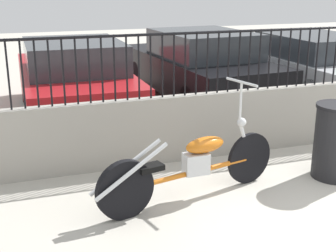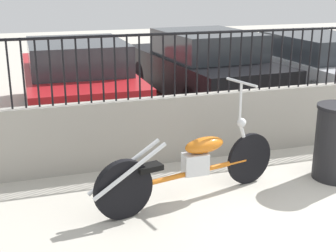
{
  "view_description": "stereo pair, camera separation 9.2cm",
  "coord_description": "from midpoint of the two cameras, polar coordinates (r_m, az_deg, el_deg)",
  "views": [
    {
      "loc": [
        -3.64,
        -3.49,
        2.38
      ],
      "look_at": [
        -1.88,
        1.59,
        0.7
      ],
      "focal_mm": 50.0,
      "sensor_mm": 36.0,
      "label": 1
    },
    {
      "loc": [
        -3.56,
        -3.52,
        2.38
      ],
      "look_at": [
        -1.88,
        1.59,
        0.7
      ],
      "focal_mm": 50.0,
      "sensor_mm": 36.0,
      "label": 2
    }
  ],
  "objects": [
    {
      "name": "low_wall",
      "position": [
        7.03,
        13.5,
        0.91
      ],
      "size": [
        8.08,
        0.18,
        0.91
      ],
      "color": "#9E998E",
      "rests_on": "ground_plane"
    },
    {
      "name": "car_red",
      "position": [
        8.62,
        -10.73,
        5.74
      ],
      "size": [
        1.84,
        4.27,
        1.38
      ],
      "rotation": [
        0.0,
        0.0,
        1.56
      ],
      "color": "black",
      "rests_on": "ground_plane"
    },
    {
      "name": "car_silver",
      "position": [
        10.63,
        17.58,
        7.22
      ],
      "size": [
        1.94,
        4.57,
        1.3
      ],
      "rotation": [
        0.0,
        0.0,
        1.59
      ],
      "color": "black",
      "rests_on": "ground_plane"
    },
    {
      "name": "car_black",
      "position": [
        9.62,
        4.51,
        7.31
      ],
      "size": [
        2.09,
        4.5,
        1.43
      ],
      "rotation": [
        0.0,
        0.0,
        1.64
      ],
      "color": "black",
      "rests_on": "ground_plane"
    },
    {
      "name": "fence_railing",
      "position": [
        6.82,
        14.09,
        8.94
      ],
      "size": [
        8.08,
        0.04,
        0.84
      ],
      "color": "black",
      "rests_on": "low_wall"
    },
    {
      "name": "motorcycle_orange",
      "position": [
        5.19,
        2.49,
        -4.97
      ],
      "size": [
        2.34,
        0.77,
        1.3
      ],
      "rotation": [
        0.0,
        0.0,
        0.23
      ],
      "color": "black",
      "rests_on": "ground_plane"
    }
  ]
}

